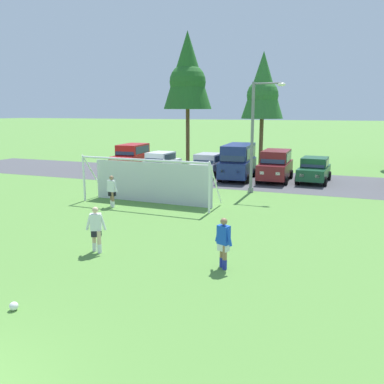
{
  "coord_description": "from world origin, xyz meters",
  "views": [
    {
      "loc": [
        6.46,
        -3.7,
        4.91
      ],
      "look_at": [
        0.53,
        11.99,
        1.5
      ],
      "focal_mm": 37.6,
      "sensor_mm": 36.0,
      "label": 1
    }
  ],
  "objects_px": {
    "player_defender_far": "(223,243)",
    "parked_car_slot_far_left": "(132,157)",
    "player_striker_near": "(112,191)",
    "parked_car_slot_right": "(314,170)",
    "parked_car_slot_center": "(238,161)",
    "parked_car_slot_center_right": "(276,165)",
    "soccer_ball": "(14,306)",
    "street_lamp": "(255,136)",
    "player_midfield_center": "(96,230)",
    "soccer_goal": "(150,180)",
    "parked_car_slot_left": "(160,163)",
    "parked_car_slot_center_left": "(208,165)"
  },
  "relations": [
    {
      "from": "soccer_ball",
      "to": "street_lamp",
      "type": "distance_m",
      "value": 17.21
    },
    {
      "from": "player_midfield_center",
      "to": "player_defender_far",
      "type": "height_order",
      "value": "same"
    },
    {
      "from": "soccer_goal",
      "to": "player_midfield_center",
      "type": "distance_m",
      "value": 7.7
    },
    {
      "from": "parked_car_slot_right",
      "to": "street_lamp",
      "type": "relative_size",
      "value": 0.66
    },
    {
      "from": "soccer_ball",
      "to": "parked_car_slot_center_left",
      "type": "xyz_separation_m",
      "value": [
        -2.09,
        21.54,
        0.77
      ]
    },
    {
      "from": "soccer_ball",
      "to": "parked_car_slot_center_left",
      "type": "distance_m",
      "value": 21.65
    },
    {
      "from": "parked_car_slot_right",
      "to": "street_lamp",
      "type": "xyz_separation_m",
      "value": [
        -3.14,
        -5.1,
        2.53
      ]
    },
    {
      "from": "player_midfield_center",
      "to": "street_lamp",
      "type": "xyz_separation_m",
      "value": [
        2.94,
        12.36,
        2.58
      ]
    },
    {
      "from": "parked_car_slot_center_left",
      "to": "soccer_goal",
      "type": "bearing_deg",
      "value": -90.19
    },
    {
      "from": "soccer_ball",
      "to": "player_striker_near",
      "type": "relative_size",
      "value": 0.13
    },
    {
      "from": "parked_car_slot_far_left",
      "to": "parked_car_slot_center_left",
      "type": "bearing_deg",
      "value": -7.34
    },
    {
      "from": "soccer_goal",
      "to": "parked_car_slot_center_left",
      "type": "height_order",
      "value": "soccer_goal"
    },
    {
      "from": "soccer_ball",
      "to": "player_defender_far",
      "type": "bearing_deg",
      "value": 47.54
    },
    {
      "from": "street_lamp",
      "to": "parked_car_slot_center_right",
      "type": "bearing_deg",
      "value": 83.64
    },
    {
      "from": "parked_car_slot_center_left",
      "to": "parked_car_slot_center",
      "type": "distance_m",
      "value": 2.52
    },
    {
      "from": "parked_car_slot_center",
      "to": "parked_car_slot_right",
      "type": "height_order",
      "value": "parked_car_slot_center"
    },
    {
      "from": "soccer_goal",
      "to": "street_lamp",
      "type": "bearing_deg",
      "value": 46.59
    },
    {
      "from": "player_striker_near",
      "to": "player_defender_far",
      "type": "distance_m",
      "value": 9.75
    },
    {
      "from": "soccer_ball",
      "to": "parked_car_slot_center",
      "type": "xyz_separation_m",
      "value": [
        0.35,
        21.11,
        1.23
      ]
    },
    {
      "from": "player_midfield_center",
      "to": "parked_car_slot_center_right",
      "type": "relative_size",
      "value": 0.36
    },
    {
      "from": "player_defender_far",
      "to": "parked_car_slot_left",
      "type": "bearing_deg",
      "value": 121.01
    },
    {
      "from": "parked_car_slot_center",
      "to": "parked_car_slot_center_right",
      "type": "xyz_separation_m",
      "value": [
        2.65,
        0.31,
        -0.23
      ]
    },
    {
      "from": "parked_car_slot_center_right",
      "to": "parked_car_slot_right",
      "type": "relative_size",
      "value": 1.07
    },
    {
      "from": "parked_car_slot_far_left",
      "to": "parked_car_slot_left",
      "type": "bearing_deg",
      "value": -20.87
    },
    {
      "from": "soccer_ball",
      "to": "street_lamp",
      "type": "xyz_separation_m",
      "value": [
        2.48,
        16.71,
        3.29
      ]
    },
    {
      "from": "soccer_ball",
      "to": "parked_car_slot_far_left",
      "type": "distance_m",
      "value": 24.21
    },
    {
      "from": "player_striker_near",
      "to": "player_defender_far",
      "type": "xyz_separation_m",
      "value": [
        7.73,
        -5.94,
        0.0
      ]
    },
    {
      "from": "parked_car_slot_center",
      "to": "parked_car_slot_center_right",
      "type": "bearing_deg",
      "value": 6.65
    },
    {
      "from": "parked_car_slot_center_right",
      "to": "street_lamp",
      "type": "xyz_separation_m",
      "value": [
        -0.52,
        -4.7,
        2.29
      ]
    },
    {
      "from": "player_midfield_center",
      "to": "parked_car_slot_center_left",
      "type": "bearing_deg",
      "value": 95.4
    },
    {
      "from": "player_defender_far",
      "to": "parked_car_slot_far_left",
      "type": "bearing_deg",
      "value": 126.31
    },
    {
      "from": "soccer_ball",
      "to": "street_lamp",
      "type": "bearing_deg",
      "value": 81.56
    },
    {
      "from": "player_striker_near",
      "to": "parked_car_slot_right",
      "type": "bearing_deg",
      "value": 50.94
    },
    {
      "from": "parked_car_slot_left",
      "to": "parked_car_slot_center",
      "type": "bearing_deg",
      "value": -1.32
    },
    {
      "from": "player_defender_far",
      "to": "parked_car_slot_right",
      "type": "distance_m",
      "value": 17.37
    },
    {
      "from": "soccer_goal",
      "to": "street_lamp",
      "type": "xyz_separation_m",
      "value": [
        4.6,
        4.86,
        2.11
      ]
    },
    {
      "from": "player_defender_far",
      "to": "player_midfield_center",
      "type": "bearing_deg",
      "value": -178.04
    },
    {
      "from": "parked_car_slot_far_left",
      "to": "street_lamp",
      "type": "height_order",
      "value": "street_lamp"
    },
    {
      "from": "parked_car_slot_left",
      "to": "parked_car_slot_center",
      "type": "height_order",
      "value": "parked_car_slot_center"
    },
    {
      "from": "parked_car_slot_left",
      "to": "parked_car_slot_center_right",
      "type": "bearing_deg",
      "value": 1.05
    },
    {
      "from": "parked_car_slot_right",
      "to": "street_lamp",
      "type": "bearing_deg",
      "value": -121.61
    },
    {
      "from": "soccer_ball",
      "to": "player_striker_near",
      "type": "bearing_deg",
      "value": 109.03
    },
    {
      "from": "soccer_ball",
      "to": "parked_car_slot_center_right",
      "type": "distance_m",
      "value": 21.65
    },
    {
      "from": "parked_car_slot_center_left",
      "to": "parked_car_slot_center",
      "type": "bearing_deg",
      "value": -10.06
    },
    {
      "from": "player_striker_near",
      "to": "parked_car_slot_left",
      "type": "height_order",
      "value": "parked_car_slot_left"
    },
    {
      "from": "parked_car_slot_left",
      "to": "parked_car_slot_center_right",
      "type": "height_order",
      "value": "parked_car_slot_center_right"
    },
    {
      "from": "soccer_goal",
      "to": "player_defender_far",
      "type": "relative_size",
      "value": 4.55
    },
    {
      "from": "soccer_goal",
      "to": "parked_car_slot_far_left",
      "type": "bearing_deg",
      "value": 123.21
    },
    {
      "from": "parked_car_slot_right",
      "to": "parked_car_slot_center",
      "type": "bearing_deg",
      "value": -172.33
    },
    {
      "from": "player_midfield_center",
      "to": "parked_car_slot_center_right",
      "type": "height_order",
      "value": "parked_car_slot_center_right"
    }
  ]
}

